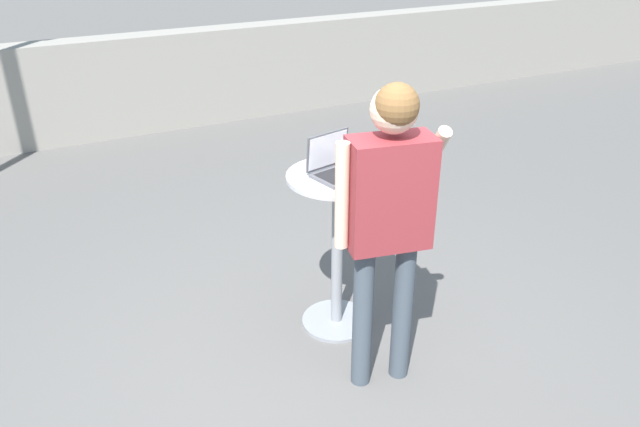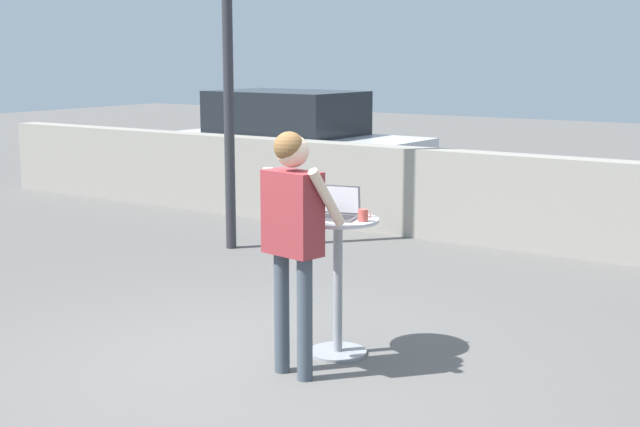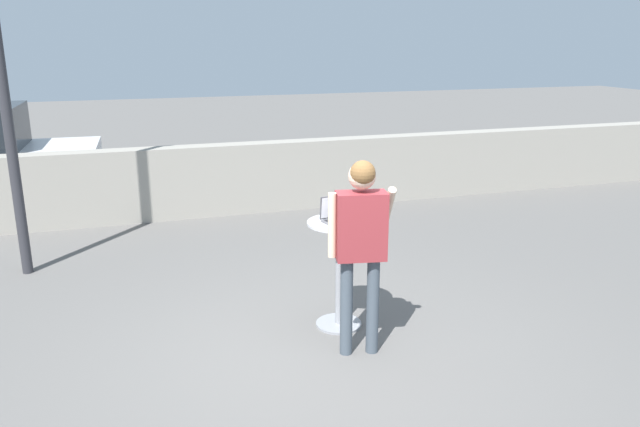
{
  "view_description": "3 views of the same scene",
  "coord_description": "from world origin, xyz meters",
  "px_view_note": "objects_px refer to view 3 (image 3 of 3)",
  "views": [
    {
      "loc": [
        -1.19,
        -2.35,
        2.51
      ],
      "look_at": [
        0.13,
        0.34,
        0.96
      ],
      "focal_mm": 35.0,
      "sensor_mm": 36.0,
      "label": 1
    },
    {
      "loc": [
        3.85,
        -4.94,
        2.27
      ],
      "look_at": [
        0.48,
        0.15,
        1.17
      ],
      "focal_mm": 50.0,
      "sensor_mm": 36.0,
      "label": 2
    },
    {
      "loc": [
        -1.53,
        -4.66,
        2.72
      ],
      "look_at": [
        0.13,
        0.44,
        1.19
      ],
      "focal_mm": 35.0,
      "sensor_mm": 36.0,
      "label": 3
    }
  ],
  "objects_px": {
    "standing_person": "(361,232)",
    "coffee_mug": "(362,215)",
    "laptop": "(338,216)",
    "cafe_table": "(339,263)"
  },
  "relations": [
    {
      "from": "standing_person",
      "to": "coffee_mug",
      "type": "bearing_deg",
      "value": 67.76
    },
    {
      "from": "coffee_mug",
      "to": "standing_person",
      "type": "relative_size",
      "value": 0.06
    },
    {
      "from": "laptop",
      "to": "standing_person",
      "type": "distance_m",
      "value": 0.58
    },
    {
      "from": "cafe_table",
      "to": "laptop",
      "type": "xyz_separation_m",
      "value": [
        -0.01,
        0.01,
        0.46
      ]
    },
    {
      "from": "cafe_table",
      "to": "coffee_mug",
      "type": "bearing_deg",
      "value": -0.58
    },
    {
      "from": "laptop",
      "to": "coffee_mug",
      "type": "relative_size",
      "value": 3.22
    },
    {
      "from": "laptop",
      "to": "standing_person",
      "type": "relative_size",
      "value": 0.2
    },
    {
      "from": "coffee_mug",
      "to": "cafe_table",
      "type": "bearing_deg",
      "value": 179.42
    },
    {
      "from": "cafe_table",
      "to": "coffee_mug",
      "type": "height_order",
      "value": "coffee_mug"
    },
    {
      "from": "coffee_mug",
      "to": "laptop",
      "type": "bearing_deg",
      "value": 176.46
    }
  ]
}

